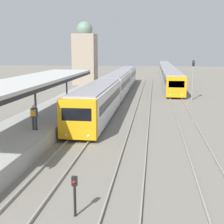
{
  "coord_description": "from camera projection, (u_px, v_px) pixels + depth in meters",
  "views": [
    {
      "loc": [
        4.98,
        -5.45,
        6.1
      ],
      "look_at": [
        1.95,
        17.0,
        1.62
      ],
      "focal_mm": 50.0,
      "sensor_mm": 36.0,
      "label": 1
    }
  ],
  "objects": [
    {
      "name": "distant_domed_building",
      "position": [
        85.0,
        55.0,
        56.92
      ],
      "size": [
        4.0,
        4.0,
        11.24
      ],
      "color": "gray",
      "rests_on": "ground_plane"
    },
    {
      "name": "platform_canopy",
      "position": [
        35.0,
        80.0,
        22.78
      ],
      "size": [
        4.0,
        21.11,
        3.09
      ],
      "color": "beige",
      "rests_on": "station_platform"
    },
    {
      "name": "signal_post_near",
      "position": [
        75.0,
        192.0,
        11.48
      ],
      "size": [
        0.2,
        0.21,
        1.59
      ],
      "color": "black",
      "rests_on": "ground_plane"
    },
    {
      "name": "train_near",
      "position": [
        116.0,
        84.0,
        41.72
      ],
      "size": [
        2.62,
        43.75,
        3.07
      ],
      "color": "gold",
      "rests_on": "ground_plane"
    },
    {
      "name": "train_far",
      "position": [
        168.0,
        72.0,
        65.88
      ],
      "size": [
        2.54,
        55.05,
        3.01
      ],
      "color": "gold",
      "rests_on": "ground_plane"
    },
    {
      "name": "person_on_platform",
      "position": [
        34.0,
        115.0,
        20.02
      ],
      "size": [
        0.4,
        0.4,
        1.66
      ],
      "color": "#2D2D33",
      "rests_on": "station_platform"
    },
    {
      "name": "signal_mast_far",
      "position": [
        193.0,
        75.0,
        38.5
      ],
      "size": [
        0.28,
        0.29,
        4.92
      ],
      "color": "gray",
      "rests_on": "ground_plane"
    }
  ]
}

